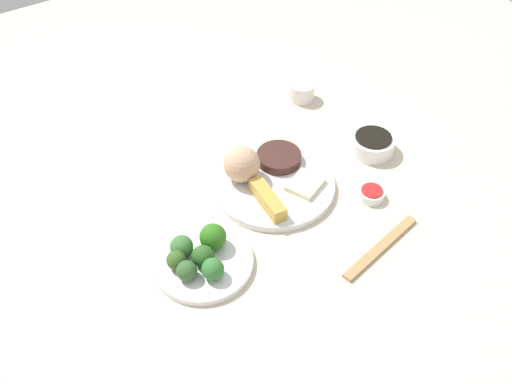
{
  "coord_description": "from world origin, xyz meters",
  "views": [
    {
      "loc": [
        0.77,
        -0.59,
        0.92
      ],
      "look_at": [
        0.05,
        -0.1,
        0.06
      ],
      "focal_mm": 41.2,
      "sensor_mm": 36.0,
      "label": 1
    }
  ],
  "objects_px": {
    "broccoli_plate": "(203,262)",
    "teacup": "(302,91)",
    "chopsticks_pair": "(381,247)",
    "main_plate": "(273,185)",
    "sauce_ramekin_sweet_and_sour": "(371,194)",
    "soy_sauce_bowl": "(372,144)"
  },
  "relations": [
    {
      "from": "soy_sauce_bowl",
      "to": "chopsticks_pair",
      "type": "relative_size",
      "value": 0.47
    },
    {
      "from": "broccoli_plate",
      "to": "chopsticks_pair",
      "type": "height_order",
      "value": "broccoli_plate"
    },
    {
      "from": "broccoli_plate",
      "to": "chopsticks_pair",
      "type": "xyz_separation_m",
      "value": [
        0.16,
        0.31,
        -0.0
      ]
    },
    {
      "from": "soy_sauce_bowl",
      "to": "teacup",
      "type": "xyz_separation_m",
      "value": [
        -0.26,
        -0.01,
        0.0
      ]
    },
    {
      "from": "soy_sauce_bowl",
      "to": "chopsticks_pair",
      "type": "xyz_separation_m",
      "value": [
        0.23,
        -0.19,
        -0.02
      ]
    },
    {
      "from": "soy_sauce_bowl",
      "to": "sauce_ramekin_sweet_and_sour",
      "type": "distance_m",
      "value": 0.16
    },
    {
      "from": "broccoli_plate",
      "to": "chopsticks_pair",
      "type": "bearing_deg",
      "value": 62.2
    },
    {
      "from": "main_plate",
      "to": "broccoli_plate",
      "type": "height_order",
      "value": "main_plate"
    },
    {
      "from": "sauce_ramekin_sweet_and_sour",
      "to": "chopsticks_pair",
      "type": "bearing_deg",
      "value": -34.34
    },
    {
      "from": "broccoli_plate",
      "to": "soy_sauce_bowl",
      "type": "distance_m",
      "value": 0.5
    },
    {
      "from": "soy_sauce_bowl",
      "to": "sauce_ramekin_sweet_and_sour",
      "type": "bearing_deg",
      "value": -42.6
    },
    {
      "from": "main_plate",
      "to": "chopsticks_pair",
      "type": "xyz_separation_m",
      "value": [
        0.26,
        0.07,
        -0.0
      ]
    },
    {
      "from": "main_plate",
      "to": "teacup",
      "type": "xyz_separation_m",
      "value": [
        -0.23,
        0.25,
        0.01
      ]
    },
    {
      "from": "soy_sauce_bowl",
      "to": "main_plate",
      "type": "bearing_deg",
      "value": -96.46
    },
    {
      "from": "broccoli_plate",
      "to": "teacup",
      "type": "distance_m",
      "value": 0.59
    },
    {
      "from": "teacup",
      "to": "broccoli_plate",
      "type": "bearing_deg",
      "value": -56.23
    },
    {
      "from": "main_plate",
      "to": "soy_sauce_bowl",
      "type": "relative_size",
      "value": 2.63
    },
    {
      "from": "main_plate",
      "to": "teacup",
      "type": "bearing_deg",
      "value": 132.25
    },
    {
      "from": "main_plate",
      "to": "broccoli_plate",
      "type": "xyz_separation_m",
      "value": [
        0.1,
        -0.24,
        -0.0
      ]
    },
    {
      "from": "chopsticks_pair",
      "to": "sauce_ramekin_sweet_and_sour",
      "type": "bearing_deg",
      "value": 145.66
    },
    {
      "from": "broccoli_plate",
      "to": "chopsticks_pair",
      "type": "distance_m",
      "value": 0.35
    },
    {
      "from": "broccoli_plate",
      "to": "sauce_ramekin_sweet_and_sour",
      "type": "relative_size",
      "value": 3.51
    }
  ]
}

